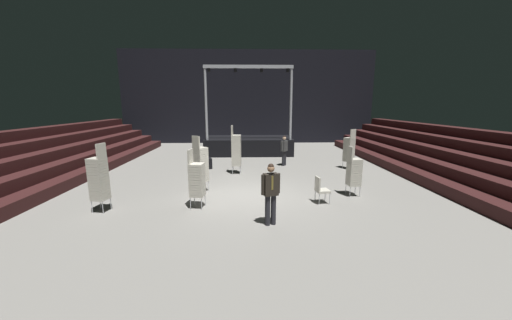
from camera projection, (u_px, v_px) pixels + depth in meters
The scene contains 15 objects.
ground_plane at pixel (250, 196), 10.72m from camera, with size 22.00×30.00×0.10m, color slate.
arena_end_wall at pixel (248, 97), 24.64m from camera, with size 22.00×0.30×8.00m, color black.
bleacher_bank_left at pixel (21, 162), 11.21m from camera, with size 3.75×24.00×2.25m.
bleacher_bank_right at pixel (467, 160), 11.74m from camera, with size 3.75×24.00×2.25m.
stage_riser at pixel (249, 144), 19.70m from camera, with size 5.92×3.17×5.80m.
man_with_tie at pixel (271, 191), 7.86m from camera, with size 0.57×0.34×1.79m.
chair_stack_front_left at pixel (201, 164), 10.98m from camera, with size 0.62×0.62×2.22m.
chair_stack_front_right at pixel (197, 179), 9.23m from camera, with size 0.51×0.51×1.96m.
chair_stack_mid_left at pixel (354, 171), 10.47m from camera, with size 0.47×0.47×1.88m.
chair_stack_mid_right at pixel (99, 178), 8.85m from camera, with size 0.52×0.52×2.22m.
chair_stack_mid_centre at pixel (236, 150), 13.83m from camera, with size 0.47×0.47×2.39m.
chair_stack_rear_left at pixel (349, 149), 14.87m from camera, with size 0.60×0.60×2.14m.
crew_worker_near_stage at pixel (284, 149), 15.69m from camera, with size 0.42×0.51×1.69m.
equipment_road_case at pixel (203, 164), 15.02m from camera, with size 0.90×0.60×0.57m, color black.
loose_chair_near_man at pixel (321, 188), 9.73m from camera, with size 0.50×0.50×0.95m.
Camera 1 is at (-0.08, -10.25, 3.39)m, focal length 19.70 mm.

